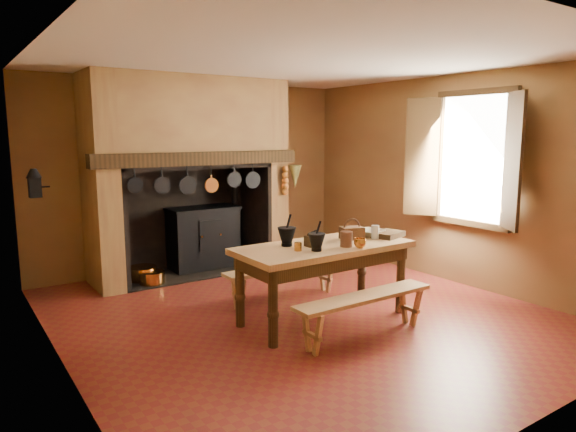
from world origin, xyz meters
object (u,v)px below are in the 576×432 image
at_px(work_table, 324,256).
at_px(wicker_basket, 352,232).
at_px(bench_front, 365,306).
at_px(coffee_grinder, 311,240).
at_px(iron_range, 204,237).
at_px(mixing_bowl, 370,233).

distance_m(work_table, wicker_basket, 0.49).
xyz_separation_m(bench_front, coffee_grinder, (-0.17, 0.66, 0.57)).
relative_size(iron_range, bench_front, 1.00).
relative_size(bench_front, wicker_basket, 5.44).
bearing_deg(wicker_basket, mixing_bowl, 21.29).
height_order(iron_range, bench_front, iron_range).
relative_size(mixing_bowl, wicker_basket, 1.06).
height_order(iron_range, coffee_grinder, iron_range).
bearing_deg(bench_front, mixing_bowl, 44.31).
xyz_separation_m(bench_front, mixing_bowl, (0.74, 0.72, 0.54)).
height_order(bench_front, wicker_basket, wicker_basket).
relative_size(coffee_grinder, mixing_bowl, 0.56).
bearing_deg(coffee_grinder, bench_front, -76.84).
distance_m(bench_front, wicker_basket, 1.01).
bearing_deg(work_table, mixing_bowl, 4.71).
relative_size(work_table, bench_front, 1.21).
bearing_deg(bench_front, coffee_grinder, 104.22).
bearing_deg(work_table, wicker_basket, 6.01).
bearing_deg(wicker_basket, coffee_grinder, -157.51).
height_order(bench_front, mixing_bowl, mixing_bowl).
bearing_deg(wicker_basket, iron_range, 120.73).
bearing_deg(mixing_bowl, wicker_basket, -177.21).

